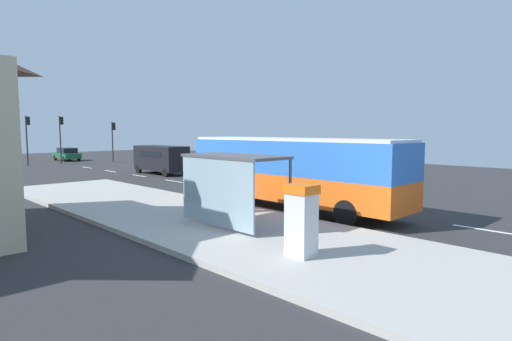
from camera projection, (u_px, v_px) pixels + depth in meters
ground_plane at (171, 182)px, 28.96m from camera, size 56.00×92.00×0.04m
sidewalk_platform at (200, 221)px, 15.95m from camera, size 6.20×30.00×0.18m
lane_stripe_seg_0 at (485, 230)px, 14.86m from camera, size 0.16×2.20×0.01m
lane_stripe_seg_1 at (362, 211)px, 18.43m from camera, size 0.16×2.20×0.01m
lane_stripe_seg_2 at (279, 198)px, 22.00m from camera, size 0.16×2.20×0.01m
lane_stripe_seg_3 at (219, 188)px, 25.56m from camera, size 0.16×2.20×0.01m
lane_stripe_seg_4 at (174, 181)px, 29.13m from camera, size 0.16×2.20×0.01m
lane_stripe_seg_5 at (139, 176)px, 32.70m from camera, size 0.16×2.20×0.01m
lane_stripe_seg_6 at (111, 171)px, 36.27m from camera, size 0.16×2.20×0.01m
lane_stripe_seg_7 at (87, 168)px, 39.83m from camera, size 0.16×2.20×0.01m
bus at (291, 169)px, 18.67m from camera, size 2.54×11.01×3.21m
white_van at (161, 158)px, 33.84m from camera, size 2.15×5.25×2.30m
sedan_near at (67, 154)px, 48.94m from camera, size 1.86×4.41×1.52m
ticket_machine at (301, 220)px, 11.09m from camera, size 0.66×0.76×1.94m
recycling_bin_orange at (247, 200)px, 17.24m from camera, size 0.52×0.52×0.95m
recycling_bin_blue at (235, 198)px, 17.74m from camera, size 0.52×0.52×0.95m
traffic_light_near_side at (113, 135)px, 47.04m from camera, size 0.49×0.28×4.52m
traffic_light_far_side at (27, 133)px, 41.61m from camera, size 0.49×0.28×5.01m
traffic_light_median at (61, 132)px, 44.61m from camera, size 0.49×0.28×5.09m
bus_shelter at (228, 172)px, 14.56m from camera, size 1.80×4.00×2.50m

